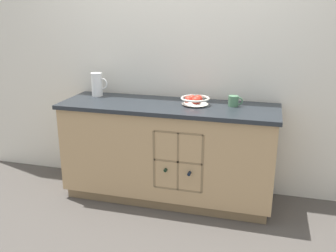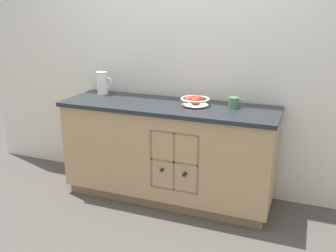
{
  "view_description": "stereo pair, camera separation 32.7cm",
  "coord_description": "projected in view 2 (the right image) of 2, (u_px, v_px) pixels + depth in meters",
  "views": [
    {
      "loc": [
        0.82,
        -3.01,
        1.68
      ],
      "look_at": [
        0.0,
        0.0,
        0.69
      ],
      "focal_mm": 40.0,
      "sensor_mm": 36.0,
      "label": 1
    },
    {
      "loc": [
        1.13,
        -2.91,
        1.68
      ],
      "look_at": [
        0.0,
        0.0,
        0.69
      ],
      "focal_mm": 40.0,
      "sensor_mm": 36.0,
      "label": 2
    }
  ],
  "objects": [
    {
      "name": "white_pitcher",
      "position": [
        102.0,
        83.0,
        3.56
      ],
      "size": [
        0.16,
        0.11,
        0.22
      ],
      "color": "white",
      "rests_on": "kitchen_island"
    },
    {
      "name": "back_wall",
      "position": [
        182.0,
        54.0,
        3.41
      ],
      "size": [
        4.4,
        0.06,
        2.55
      ],
      "primitive_type": "cube",
      "color": "silver",
      "rests_on": "ground_plane"
    },
    {
      "name": "fruit_bowl",
      "position": [
        195.0,
        101.0,
        3.17
      ],
      "size": [
        0.25,
        0.25,
        0.08
      ],
      "color": "silver",
      "rests_on": "kitchen_island"
    },
    {
      "name": "ceramic_mug",
      "position": [
        234.0,
        103.0,
        3.09
      ],
      "size": [
        0.12,
        0.09,
        0.09
      ],
      "color": "#4C7A56",
      "rests_on": "kitchen_island"
    },
    {
      "name": "kitchen_island",
      "position": [
        168.0,
        152.0,
        3.35
      ],
      "size": [
        1.89,
        0.62,
        0.88
      ],
      "color": "olive",
      "rests_on": "ground_plane"
    },
    {
      "name": "ground_plane",
      "position": [
        168.0,
        196.0,
        3.48
      ],
      "size": [
        14.0,
        14.0,
        0.0
      ],
      "primitive_type": "plane",
      "color": "#4C4742"
    }
  ]
}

